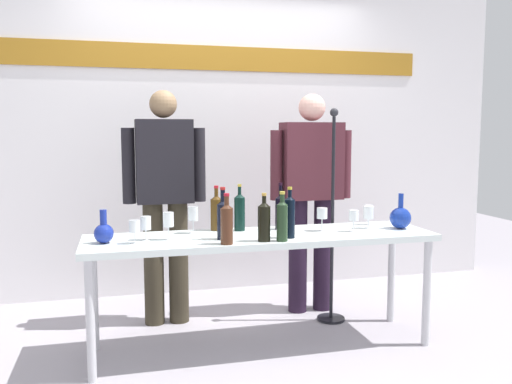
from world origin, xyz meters
The scene contains 24 objects.
ground_plane centered at (0.00, 0.00, 0.00)m, with size 10.00×10.00×0.00m, color #9E97A0.
back_wall centered at (0.00, 1.38, 1.50)m, with size 5.09×0.11×3.00m.
display_table centered at (0.00, 0.00, 0.66)m, with size 2.18×0.56×0.73m.
decanter_blue_left centered at (-0.95, -0.02, 0.79)m, with size 0.11×0.11×0.20m.
decanter_blue_right centered at (0.94, -0.02, 0.80)m, with size 0.14×0.14×0.24m.
presenter_left centered at (-0.55, 0.61, 0.94)m, with size 0.58×0.22×1.65m.
presenter_right centered at (0.55, 0.61, 0.95)m, with size 0.64×0.22×1.65m.
wine_bottle_0 centered at (0.17, 0.15, 0.85)m, with size 0.07×0.07×0.31m.
wine_bottle_1 centered at (-0.04, -0.20, 0.85)m, with size 0.07×0.07×0.28m.
wine_bottle_2 centered at (-0.10, 0.18, 0.86)m, with size 0.07×0.07×0.30m.
wine_bottle_3 centered at (0.14, -0.14, 0.87)m, with size 0.06×0.06×0.31m.
wine_bottle_4 centered at (-0.27, -0.22, 0.86)m, with size 0.07×0.07×0.29m.
wine_bottle_5 centered at (-0.26, -0.08, 0.86)m, with size 0.07×0.07×0.31m.
wine_bottle_6 centered at (0.06, -0.22, 0.86)m, with size 0.07×0.07×0.29m.
wine_bottle_7 centered at (-0.25, 0.22, 0.85)m, with size 0.08×0.08×0.29m.
wine_glass_left_0 centered at (-0.58, -0.01, 0.85)m, with size 0.06×0.06×0.17m.
wine_glass_left_1 centered at (-0.78, -0.08, 0.83)m, with size 0.06×0.06×0.14m.
wine_glass_left_2 centered at (-0.71, 0.01, 0.83)m, with size 0.06×0.06×0.14m.
wine_glass_left_3 centered at (-0.41, 0.15, 0.85)m, with size 0.06×0.06×0.17m.
wine_glass_right_0 centered at (0.60, -0.04, 0.83)m, with size 0.06×0.06×0.14m.
wine_glass_right_1 centered at (0.41, 0.03, 0.84)m, with size 0.07×0.07×0.15m.
wine_glass_right_2 centered at (0.74, 0.04, 0.83)m, with size 0.07×0.07×0.15m.
wine_glass_right_3 centered at (0.81, 0.17, 0.83)m, with size 0.06×0.06×0.14m.
microphone_stand centered at (0.62, 0.35, 0.51)m, with size 0.20×0.20×1.53m.
Camera 1 is at (-0.86, -3.20, 1.37)m, focal length 37.81 mm.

